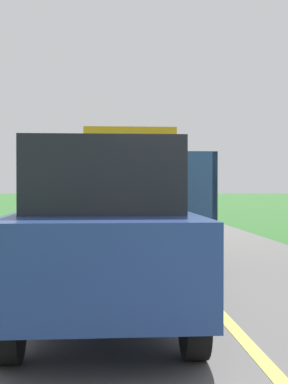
# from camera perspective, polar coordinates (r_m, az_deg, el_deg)

# --- Properties ---
(banana_truck_near) EXTENTS (2.38, 5.82, 2.80)m
(banana_truck_near) POSITION_cam_1_polar(r_m,az_deg,el_deg) (11.75, -1.50, 0.27)
(banana_truck_near) COLOR #2D2D30
(banana_truck_near) RESTS_ON road_surface
(banana_truck_far) EXTENTS (2.38, 5.81, 2.80)m
(banana_truck_far) POSITION_cam_1_polar(r_m,az_deg,el_deg) (23.05, -2.38, 0.49)
(banana_truck_far) COLOR #2D2D30
(banana_truck_far) RESTS_ON road_surface
(following_car) EXTENTS (1.74, 4.10, 1.92)m
(following_car) POSITION_cam_1_polar(r_m,az_deg,el_deg) (5.71, -4.35, -4.19)
(following_car) COLOR navy
(following_car) RESTS_ON road_surface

